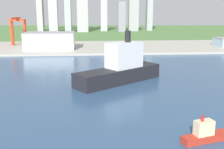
{
  "coord_description": "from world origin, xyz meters",
  "views": [
    {
      "loc": [
        -19.25,
        93.91,
        52.46
      ],
      "look_at": [
        -7.94,
        240.34,
        18.28
      ],
      "focal_mm": 44.12,
      "sensor_mm": 36.0,
      "label": 1
    }
  ],
  "objects_px": {
    "cargo_ship": "(121,68)",
    "port_crane_red": "(18,25)",
    "tugboat_small": "(205,134)",
    "warehouse_main": "(50,41)"
  },
  "relations": [
    {
      "from": "cargo_ship",
      "to": "port_crane_red",
      "type": "bearing_deg",
      "value": 120.58
    },
    {
      "from": "cargo_ship",
      "to": "port_crane_red",
      "type": "distance_m",
      "value": 252.39
    },
    {
      "from": "tugboat_small",
      "to": "cargo_ship",
      "type": "xyz_separation_m",
      "value": [
        -24.07,
        98.98,
        7.3
      ]
    },
    {
      "from": "port_crane_red",
      "to": "tugboat_small",
      "type": "bearing_deg",
      "value": -64.27
    },
    {
      "from": "tugboat_small",
      "to": "warehouse_main",
      "type": "bearing_deg",
      "value": 110.36
    },
    {
      "from": "port_crane_red",
      "to": "cargo_ship",
      "type": "bearing_deg",
      "value": -59.42
    },
    {
      "from": "tugboat_small",
      "to": "warehouse_main",
      "type": "distance_m",
      "value": 286.96
    },
    {
      "from": "port_crane_red",
      "to": "warehouse_main",
      "type": "relative_size",
      "value": 0.69
    },
    {
      "from": "cargo_ship",
      "to": "tugboat_small",
      "type": "bearing_deg",
      "value": -76.33
    },
    {
      "from": "tugboat_small",
      "to": "warehouse_main",
      "type": "xyz_separation_m",
      "value": [
        -99.78,
        268.86,
        10.27
      ]
    }
  ]
}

